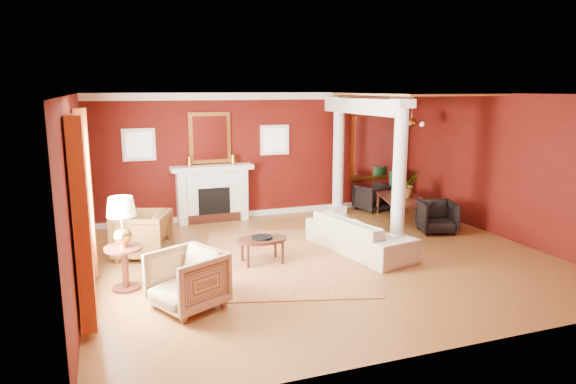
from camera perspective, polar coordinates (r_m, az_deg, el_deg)
name	(u,v)px	position (r m, az deg, el deg)	size (l,w,h in m)	color
ground	(323,258)	(9.30, 3.91, -7.38)	(8.00, 8.00, 0.00)	brown
room_shell	(325,146)	(8.86, 4.09, 5.08)	(8.04, 7.04, 2.92)	#510F0B
fireplace	(213,193)	(11.82, -8.38, -0.15)	(1.85, 0.42, 1.29)	white
overmantel_mirror	(210,138)	(11.77, -8.69, 5.97)	(0.95, 0.07, 1.15)	gold
flank_window_left	(139,145)	(11.59, -16.24, 5.07)	(0.70, 0.07, 0.70)	white
flank_window_right	(275,140)	(12.19, -1.49, 5.81)	(0.70, 0.07, 0.70)	white
left_window	(83,205)	(7.61, -21.82, -1.30)	(0.21, 2.55, 2.60)	white
column_front	(400,172)	(10.00, 12.29, 2.15)	(0.36, 0.36, 2.80)	white
column_back	(338,155)	(12.34, 5.63, 4.08)	(0.36, 0.36, 2.80)	white
header_beam	(362,106)	(11.26, 8.18, 9.42)	(0.30, 3.20, 0.32)	white
amber_ceiling	(412,94)	(11.71, 13.63, 10.51)	(2.30, 3.40, 0.04)	#CE803C
dining_mirror	(374,146)	(13.27, 9.49, 5.03)	(1.30, 0.07, 1.70)	gold
chandelier	(411,123)	(11.81, 13.55, 7.50)	(0.60, 0.62, 0.75)	#AC7E36
crown_trim	(264,96)	(12.05, -2.65, 10.59)	(8.00, 0.08, 0.16)	white
base_trim	(265,212)	(12.40, -2.54, -2.27)	(8.00, 0.08, 0.12)	white
rug	(281,259)	(9.24, -0.81, -7.44)	(2.80, 3.74, 0.01)	maroon
sofa	(360,229)	(9.61, 7.95, -4.06)	(2.27, 0.66, 0.89)	beige
armchair_leopard	(142,232)	(9.58, -15.95, -4.33)	(0.90, 0.84, 0.93)	black
armchair_stripe	(187,277)	(7.27, -11.16, -9.29)	(0.87, 0.81, 0.90)	tan
coffee_table	(262,241)	(8.94, -2.90, -5.45)	(0.88, 0.88, 0.45)	#33140E
coffee_book	(261,231)	(8.92, -3.07, -4.35)	(0.18, 0.02, 0.24)	#33140E
side_table	(122,228)	(8.02, -17.92, -3.87)	(0.57, 0.57, 1.43)	#33140E
dining_table	(403,202)	(12.00, 12.64, -1.09)	(1.61, 0.57, 0.90)	#33140E
dining_chair_near	(437,215)	(11.25, 16.23, -2.51)	(0.72, 0.68, 0.74)	black
dining_chair_far	(372,196)	(12.94, 9.32, -0.44)	(0.71, 0.66, 0.73)	black
green_urn	(396,193)	(13.28, 11.89, -0.16)	(0.40, 0.40, 0.97)	#154223
potted_plant	(407,173)	(11.92, 13.10, 2.11)	(0.53, 0.59, 0.46)	#26591E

